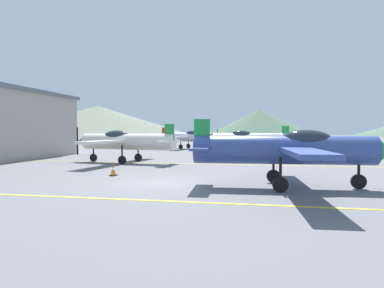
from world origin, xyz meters
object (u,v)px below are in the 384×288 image
airplane_far (248,139)px  airplane_back (188,137)px  traffic_cone_front (113,170)px  airplane_mid (124,141)px  car_sedan (334,145)px  airplane_near (290,149)px

airplane_far → airplane_back: size_ratio=1.00×
airplane_far → traffic_cone_front: airplane_far is taller
airplane_mid → car_sedan: bearing=40.0°
airplane_mid → airplane_back: 19.92m
airplane_near → traffic_cone_front: bearing=166.7°
car_sedan → traffic_cone_front: 26.96m
airplane_far → airplane_back: bearing=126.5°
airplane_near → airplane_mid: bearing=140.6°
airplane_back → car_sedan: 17.81m
airplane_back → traffic_cone_front: 26.85m
airplane_mid → airplane_far: size_ratio=1.00×
airplane_back → car_sedan: size_ratio=2.03×
airplane_far → airplane_back: same height
traffic_cone_front → car_sedan: bearing=54.4°
airplane_mid → airplane_near: bearing=-39.4°
airplane_far → traffic_cone_front: bearing=-112.4°
car_sedan → traffic_cone_front: car_sedan is taller
airplane_mid → traffic_cone_front: airplane_mid is taller
traffic_cone_front → airplane_near: bearing=-13.3°
car_sedan → traffic_cone_front: size_ratio=7.84×
airplane_mid → airplane_far: 12.67m
airplane_mid → traffic_cone_front: (2.23, -6.87, -1.30)m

